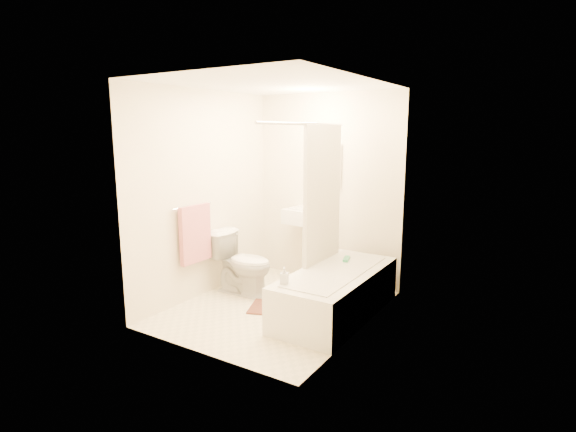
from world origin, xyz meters
The scene contains 17 objects.
floor centered at (0.00, 0.00, 0.00)m, with size 2.40×2.40×0.00m, color beige.
ceiling centered at (0.00, 0.00, 2.40)m, with size 2.40×2.40×0.00m, color white.
wall_back centered at (0.00, 1.20, 1.20)m, with size 2.00×0.02×2.40m, color beige.
wall_left centered at (-1.00, 0.00, 1.20)m, with size 0.02×2.40×2.40m, color beige.
wall_right centered at (1.00, 0.00, 1.20)m, with size 0.02×2.40×2.40m, color beige.
mirror centered at (0.00, 1.18, 1.50)m, with size 0.40×0.03×0.55m, color white.
curtain_rod centered at (0.30, 0.10, 2.00)m, with size 0.03×0.03×1.70m, color silver.
shower_curtain centered at (0.30, 0.50, 1.22)m, with size 0.04×0.80×1.55m, color silver.
towel_bar centered at (-0.96, -0.25, 1.10)m, with size 0.02×0.02×0.60m, color silver.
towel centered at (-0.93, -0.25, 0.78)m, with size 0.06×0.45×0.66m, color #CC7266.
toilet_paper centered at (-0.93, 0.12, 0.70)m, with size 0.12×0.12×0.11m, color white.
toilet centered at (-0.60, 0.20, 0.37)m, with size 0.42×0.75×0.74m, color white.
sink centered at (-0.20, 1.06, 0.51)m, with size 0.52×0.42×1.03m, color white, non-canonical shape.
bathtub centered at (0.63, 0.21, 0.24)m, with size 0.74×1.69×0.47m, color silver, non-canonical shape.
bath_mat centered at (0.00, -0.01, 0.01)m, with size 0.56×0.42×0.02m, color #4C291C.
soap_bottle centered at (0.38, -0.43, 0.56)m, with size 0.08×0.08×0.17m, color white.
scrub_brush centered at (0.55, 0.62, 0.49)m, with size 0.06×0.19×0.04m, color #359B64.
Camera 1 is at (2.60, -3.91, 1.93)m, focal length 28.00 mm.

